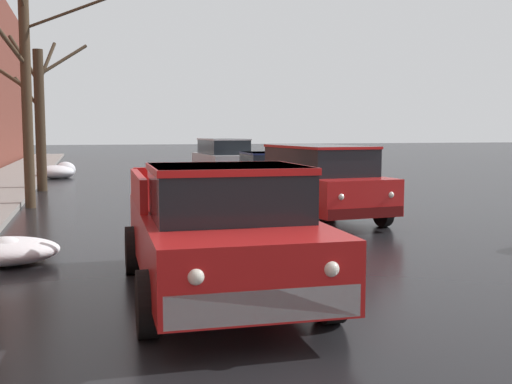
% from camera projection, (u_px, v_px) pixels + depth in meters
% --- Properties ---
extents(snow_bank_near_corner_left, '(1.71, 1.37, 0.75)m').
position_uv_depth(snow_bank_near_corner_left, '(58.00, 171.00, 28.02)').
color(snow_bank_near_corner_left, white).
rests_on(snow_bank_near_corner_left, ground).
extents(snow_bank_along_left_kerb, '(2.69, 1.48, 0.51)m').
position_uv_depth(snow_bank_along_left_kerb, '(347.00, 192.00, 19.58)').
color(snow_bank_along_left_kerb, white).
rests_on(snow_bank_along_left_kerb, ground).
extents(snow_bank_mid_block_left, '(1.79, 1.26, 0.49)m').
position_uv_depth(snow_bank_mid_block_left, '(3.00, 251.00, 9.95)').
color(snow_bank_mid_block_left, white).
rests_on(snow_bank_mid_block_left, ground).
extents(bare_tree_mid_block, '(3.30, 2.76, 6.77)m').
position_uv_depth(bare_tree_mid_block, '(26.00, 80.00, 16.94)').
color(bare_tree_mid_block, '#423323').
rests_on(bare_tree_mid_block, ground).
extents(bare_tree_far_down_block, '(2.87, 1.76, 5.71)m').
position_uv_depth(bare_tree_far_down_block, '(40.00, 111.00, 22.02)').
color(bare_tree_far_down_block, '#382B1E').
rests_on(bare_tree_far_down_block, ground).
extents(pickup_truck_red_approaching_near_lane, '(2.35, 5.13, 1.76)m').
position_uv_depth(pickup_truck_red_approaching_near_lane, '(218.00, 230.00, 7.98)').
color(pickup_truck_red_approaching_near_lane, red).
rests_on(pickup_truck_red_approaching_near_lane, ground).
extents(suv_red_parked_kerbside_close, '(2.35, 4.57, 1.82)m').
position_uv_depth(suv_red_parked_kerbside_close, '(319.00, 180.00, 14.81)').
color(suv_red_parked_kerbside_close, red).
rests_on(suv_red_parked_kerbside_close, ground).
extents(sedan_darkblue_parked_kerbside_mid, '(1.91, 4.00, 1.42)m').
position_uv_depth(sedan_darkblue_parked_kerbside_mid, '(267.00, 172.00, 21.37)').
color(sedan_darkblue_parked_kerbside_mid, navy).
rests_on(sedan_darkblue_parked_kerbside_mid, ground).
extents(suv_silver_parked_far_down_block, '(2.24, 4.78, 1.82)m').
position_uv_depth(suv_silver_parked_far_down_block, '(223.00, 157.00, 27.54)').
color(suv_silver_parked_far_down_block, '#B7B7BC').
rests_on(suv_silver_parked_far_down_block, ground).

